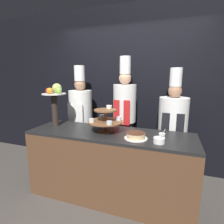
% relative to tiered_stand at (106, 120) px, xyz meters
% --- Properties ---
extents(ground_plane, '(14.00, 14.00, 0.00)m').
position_rel_tiered_stand_xyz_m(ground_plane, '(0.05, -0.33, -1.08)').
color(ground_plane, '#47423D').
extents(wall_back, '(10.00, 0.06, 2.80)m').
position_rel_tiered_stand_xyz_m(wall_back, '(0.05, 1.01, 0.32)').
color(wall_back, black).
rests_on(wall_back, ground_plane).
extents(buffet_counter, '(2.13, 0.66, 0.91)m').
position_rel_tiered_stand_xyz_m(buffet_counter, '(0.05, -0.00, -0.62)').
color(buffet_counter, brown).
rests_on(buffet_counter, ground_plane).
extents(tiered_stand, '(0.45, 0.45, 0.34)m').
position_rel_tiered_stand_xyz_m(tiered_stand, '(0.00, 0.00, 0.00)').
color(tiered_stand, brown).
rests_on(tiered_stand, buffet_counter).
extents(fruit_pedestal, '(0.33, 0.33, 0.61)m').
position_rel_tiered_stand_xyz_m(fruit_pedestal, '(-0.81, 0.07, 0.24)').
color(fruit_pedestal, '#2D231E').
rests_on(fruit_pedestal, buffet_counter).
extents(cake_round, '(0.27, 0.27, 0.07)m').
position_rel_tiered_stand_xyz_m(cake_round, '(0.42, -0.12, -0.13)').
color(cake_round, white).
rests_on(cake_round, buffet_counter).
extents(cup_white, '(0.07, 0.07, 0.07)m').
position_rel_tiered_stand_xyz_m(cup_white, '(0.71, -0.04, -0.13)').
color(cup_white, white).
rests_on(cup_white, buffet_counter).
extents(serving_bowl_near, '(0.12, 0.12, 0.16)m').
position_rel_tiered_stand_xyz_m(serving_bowl_near, '(0.69, -0.18, -0.13)').
color(serving_bowl_near, white).
rests_on(serving_bowl_near, buffet_counter).
extents(chef_left, '(0.39, 0.39, 1.80)m').
position_rel_tiered_stand_xyz_m(chef_left, '(-0.71, 0.62, -0.11)').
color(chef_left, '#38332D').
rests_on(chef_left, ground_plane).
extents(chef_center_left, '(0.36, 0.36, 1.92)m').
position_rel_tiered_stand_xyz_m(chef_center_left, '(0.09, 0.62, -0.03)').
color(chef_center_left, '#38332D').
rests_on(chef_center_left, ground_plane).
extents(chef_center_right, '(0.42, 0.42, 1.74)m').
position_rel_tiered_stand_xyz_m(chef_center_right, '(0.82, 0.62, -0.16)').
color(chef_center_right, '#28282D').
rests_on(chef_center_right, ground_plane).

